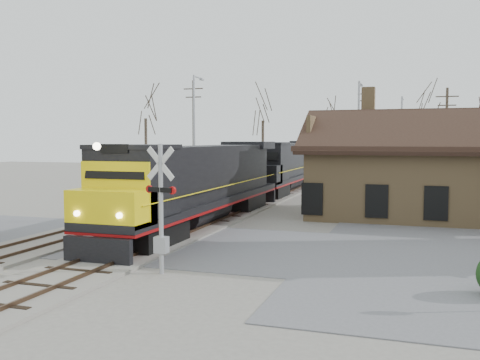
{
  "coord_description": "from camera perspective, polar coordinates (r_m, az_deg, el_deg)",
  "views": [
    {
      "loc": [
        10.98,
        -21.42,
        4.61
      ],
      "look_at": [
        0.92,
        9.0,
        2.17
      ],
      "focal_mm": 40.0,
      "sensor_mm": 36.0,
      "label": 1
    }
  ],
  "objects": [
    {
      "name": "utility_pole_c",
      "position": [
        52.75,
        21.12,
        4.35
      ],
      "size": [
        2.0,
        0.24,
        9.33
      ],
      "color": "#382D23",
      "rests_on": "ground"
    },
    {
      "name": "depot",
      "position": [
        33.51,
        19.99,
        0.32
      ],
      "size": [
        15.2,
        9.31,
        7.9
      ],
      "color": "#A18053",
      "rests_on": "ground"
    },
    {
      "name": "road",
      "position": [
        24.5,
        -8.74,
        -6.51
      ],
      "size": [
        60.0,
        9.0,
        0.03
      ],
      "primitive_type": "cube",
      "color": "slate",
      "rests_on": "ground"
    },
    {
      "name": "tree_c",
      "position": [
        68.51,
        9.38,
        6.99
      ],
      "size": [
        4.5,
        4.5,
        11.02
      ],
      "color": "#382D23",
      "rests_on": "ground"
    },
    {
      "name": "track_main",
      "position": [
        38.31,
        1.52,
        -2.47
      ],
      "size": [
        3.4,
        90.0,
        0.24
      ],
      "color": "gray",
      "rests_on": "ground"
    },
    {
      "name": "streetlight_c",
      "position": [
        54.9,
        16.82,
        4.5
      ],
      "size": [
        0.25,
        2.04,
        8.8
      ],
      "color": "#A5A8AD",
      "rests_on": "ground"
    },
    {
      "name": "streetlight_a",
      "position": [
        44.08,
        -4.84,
        5.43
      ],
      "size": [
        0.25,
        2.04,
        9.83
      ],
      "color": "#A5A8AD",
      "rests_on": "ground"
    },
    {
      "name": "locomotive_lead",
      "position": [
        28.33,
        -4.57,
        -0.26
      ],
      "size": [
        2.99,
        20.06,
        4.45
      ],
      "color": "black",
      "rests_on": "ground"
    },
    {
      "name": "crossbuck_far",
      "position": [
        30.94,
        -14.56,
        -1.14
      ],
      "size": [
        1.03,
        0.3,
        3.61
      ],
      "rotation": [
        0.0,
        0.0,
        3.34
      ],
      "color": "#A5A8AD",
      "rests_on": "ground"
    },
    {
      "name": "utility_pole_a",
      "position": [
        52.31,
        -4.97,
        5.17
      ],
      "size": [
        2.0,
        0.24,
        10.3
      ],
      "color": "#382D23",
      "rests_on": "ground"
    },
    {
      "name": "utility_pole_b",
      "position": [
        65.72,
        13.25,
        5.13
      ],
      "size": [
        2.0,
        0.24,
        10.82
      ],
      "color": "#382D23",
      "rests_on": "ground"
    },
    {
      "name": "tree_d",
      "position": [
        61.01,
        19.37,
        7.82
      ],
      "size": [
        4.91,
        4.91,
        12.03
      ],
      "color": "#382D23",
      "rests_on": "ground"
    },
    {
      "name": "tree_b",
      "position": [
        61.75,
        2.46,
        7.38
      ],
      "size": [
        4.52,
        4.52,
        11.07
      ],
      "color": "#382D23",
      "rests_on": "ground"
    },
    {
      "name": "locomotive_trailing",
      "position": [
        47.68,
        4.97,
        1.6
      ],
      "size": [
        2.99,
        20.06,
        4.21
      ],
      "color": "black",
      "rests_on": "ground"
    },
    {
      "name": "crossbuck_near",
      "position": [
        18.47,
        -8.42,
        -3.61
      ],
      "size": [
        1.26,
        0.37,
        4.46
      ],
      "rotation": [
        0.0,
        0.0,
        -0.22
      ],
      "color": "#A5A8AD",
      "rests_on": "ground"
    },
    {
      "name": "tree_a",
      "position": [
        59.19,
        -10.05,
        7.58
      ],
      "size": [
        4.6,
        4.6,
        11.26
      ],
      "color": "#382D23",
      "rests_on": "ground"
    },
    {
      "name": "track_siding",
      "position": [
        39.83,
        -4.7,
        -2.22
      ],
      "size": [
        3.4,
        90.0,
        0.24
      ],
      "color": "gray",
      "rests_on": "ground"
    },
    {
      "name": "streetlight_b",
      "position": [
        43.86,
        12.53,
        4.96
      ],
      "size": [
        0.25,
        2.04,
        9.23
      ],
      "color": "#A5A8AD",
      "rests_on": "ground"
    },
    {
      "name": "ground",
      "position": [
        24.5,
        -8.74,
        -6.55
      ],
      "size": [
        140.0,
        140.0,
        0.0
      ],
      "primitive_type": "plane",
      "color": "gray",
      "rests_on": "ground"
    }
  ]
}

